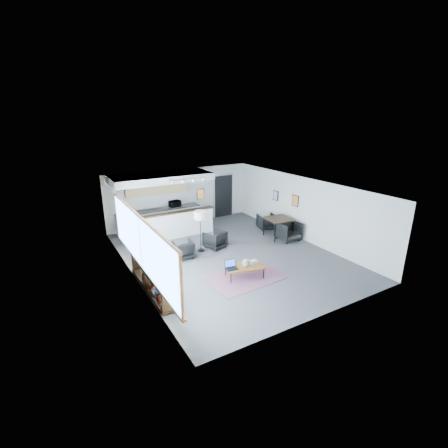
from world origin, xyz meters
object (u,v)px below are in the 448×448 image
book_stack (253,261)px  armchair_right (215,239)px  dining_table (279,220)px  dining_chair_far (266,222)px  dining_chair_near (288,232)px  ceramic_pot (246,263)px  coffee_table (245,267)px  microwave (175,203)px  laptop (231,266)px  floor_lamp (200,216)px  armchair_left (184,249)px

book_stack → armchair_right: armchair_right is taller
dining_table → armchair_right: bearing=173.2°
armchair_right → dining_chair_far: size_ratio=1.15×
dining_chair_near → ceramic_pot: bearing=-149.8°
coffee_table → ceramic_pot: bearing=-29.6°
book_stack → microwave: size_ratio=0.61×
armchair_right → laptop: bearing=52.5°
ceramic_pot → book_stack: (0.37, 0.11, -0.09)m
coffee_table → dining_table: bearing=48.8°
book_stack → floor_lamp: bearing=104.2°
ceramic_pot → armchair_right: bearing=82.8°
book_stack → microwave: 5.85m
laptop → armchair_left: size_ratio=0.57×
armchair_left → microwave: microwave is taller
dining_chair_near → microwave: size_ratio=1.46×
laptop → ceramic_pot: bearing=-10.0°
coffee_table → laptop: size_ratio=3.28×
dining_chair_far → microwave: size_ratio=1.28×
dining_chair_near → microwave: microwave is taller
microwave → coffee_table: bearing=-100.0°
armchair_left → armchair_right: size_ratio=0.94×
laptop → microwave: 5.83m
dining_chair_far → microwave: 4.29m
dining_table → microwave: 4.81m
armchair_right → microwave: size_ratio=1.47×
floor_lamp → microwave: (0.29, 3.24, -0.27)m
book_stack → dining_table: (2.83, 2.22, 0.34)m
coffee_table → floor_lamp: bearing=108.6°
dining_table → ceramic_pot: bearing=-143.9°
ceramic_pot → dining_chair_far: (3.43, 3.44, -0.20)m
dining_chair_near → book_stack: bearing=-148.5°
ceramic_pot → dining_table: 3.97m
armchair_left → dining_table: size_ratio=0.64×
dining_table → armchair_left: bearing=179.1°
book_stack → ceramic_pot: bearing=-162.7°
armchair_left → coffee_table: bearing=119.5°
book_stack → microwave: microwave is taller
microwave → armchair_left: bearing=-117.2°
ceramic_pot → dining_chair_far: ceramic_pot is taller
armchair_right → dining_table: 2.91m
laptop → book_stack: laptop is taller
floor_lamp → dining_chair_far: size_ratio=2.45×
ceramic_pot → floor_lamp: 2.83m
coffee_table → floor_lamp: size_ratio=0.82×
armchair_right → dining_chair_near: armchair_right is taller
armchair_left → dining_chair_near: dining_chair_near is taller
ceramic_pot → microwave: size_ratio=0.53×
coffee_table → ceramic_pot: (0.03, -0.03, 0.16)m
dining_table → dining_chair_far: (0.23, 1.11, -0.44)m
coffee_table → armchair_right: (0.37, 2.65, 0.01)m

